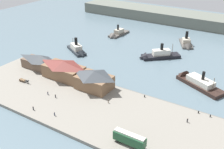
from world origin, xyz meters
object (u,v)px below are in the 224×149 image
mooring_post_center_west (210,116)px  mooring_post_east (198,112)px  pedestrian_standing_center (33,108)px  pedestrian_near_west_shed (108,101)px  ferry_shed_central_terminal (64,69)px  ferry_shed_east_terminal (40,62)px  ferry_outer_harbor (78,50)px  ferry_approaching_west (117,34)px  ferry_departing_north (187,44)px  pedestrian_near_east_shed (187,120)px  street_tram (129,138)px  mooring_post_center_east (145,96)px  ferry_moored_west (156,56)px  pedestrian_by_tram (48,93)px  pedestrian_at_waters_edge (54,114)px  ferry_shed_customs_shed (94,80)px  ferry_approaching_east (195,81)px  horse_cart (24,80)px  pedestrian_near_cart (55,96)px

mooring_post_center_west → mooring_post_east: size_ratio=1.00×
pedestrian_standing_center → pedestrian_near_west_shed: bearing=42.1°
ferry_shed_central_terminal → ferry_shed_east_terminal: bearing=176.4°
pedestrian_standing_center → ferry_outer_harbor: size_ratio=0.09×
ferry_approaching_west → ferry_departing_north: size_ratio=1.05×
pedestrian_near_east_shed → pedestrian_near_west_shed: pedestrian_near_east_shed is taller
street_tram → mooring_post_center_west: (17.54, 28.52, -2.08)m
pedestrian_near_east_shed → ferry_outer_harbor: ferry_outer_harbor is taller
pedestrian_standing_center → ferry_approaching_west: (-20.21, 93.25, -0.77)m
mooring_post_center_east → ferry_moored_west: size_ratio=0.04×
ferry_shed_central_terminal → ferry_moored_west: (25.56, 46.05, -3.81)m
ferry_moored_west → mooring_post_center_east: bearing=-72.1°
mooring_post_center_west → pedestrian_by_tram: bearing=-161.9°
mooring_post_center_west → pedestrian_near_west_shed: bearing=-161.9°
ferry_shed_east_terminal → pedestrian_at_waters_edge: (32.90, -25.95, -2.99)m
ferry_shed_customs_shed → ferry_approaching_west: ferry_shed_customs_shed is taller
ferry_shed_customs_shed → ferry_departing_north: ferry_shed_customs_shed is taller
ferry_shed_customs_shed → pedestrian_at_waters_edge: ferry_shed_customs_shed is taller
mooring_post_center_east → ferry_moored_west: (-13.59, 42.02, -0.14)m
ferry_approaching_east → pedestrian_at_waters_edge: bearing=-123.7°
mooring_post_center_west → mooring_post_east: bearing=179.7°
street_tram → ferry_outer_harbor: size_ratio=0.56×
ferry_departing_north → pedestrian_near_west_shed: bearing=-93.3°
mooring_post_east → ferry_departing_north: bearing=111.8°
horse_cart → ferry_departing_north: size_ratio=0.33×
pedestrian_near_cart → ferry_approaching_west: bearing=104.4°
pedestrian_by_tram → ferry_approaching_east: ferry_approaching_east is taller
mooring_post_center_west → mooring_post_east: (-4.30, 0.03, 0.00)m
ferry_approaching_east → ferry_approaching_west: bearing=149.1°
mooring_post_east → pedestrian_by_tram: bearing=-160.6°
ferry_approaching_east → ferry_outer_harbor: ferry_outer_harbor is taller
pedestrian_by_tram → mooring_post_center_west: bearing=18.1°
street_tram → pedestrian_near_west_shed: street_tram is taller
horse_cart → pedestrian_near_cart: bearing=-6.5°
pedestrian_near_west_shed → ferry_departing_north: size_ratio=0.08×
ferry_approaching_east → ferry_departing_north: (-18.80, 44.86, -0.18)m
pedestrian_by_tram → mooring_post_center_east: 39.64m
pedestrian_standing_center → ferry_outer_harbor: ferry_outer_harbor is taller
ferry_shed_central_terminal → pedestrian_by_tram: bearing=-73.3°
horse_cart → pedestrian_at_waters_edge: size_ratio=3.80×
ferry_approaching_west → ferry_approaching_east: 75.41m
ferry_shed_east_terminal → ferry_outer_harbor: bearing=89.5°
mooring_post_center_east → ferry_approaching_west: ferry_approaching_west is taller
ferry_approaching_east → mooring_post_center_west: bearing=-61.5°
mooring_post_east → ferry_approaching_east: (-8.51, 23.56, -0.17)m
mooring_post_center_east → ferry_approaching_east: 27.38m
street_tram → ferry_shed_central_terminal: bearing=153.2°
pedestrian_by_tram → mooring_post_center_west: pedestrian_by_tram is taller
pedestrian_at_waters_edge → ferry_shed_east_terminal: bearing=141.7°
ferry_shed_central_terminal → pedestrian_near_cart: ferry_shed_central_terminal is taller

